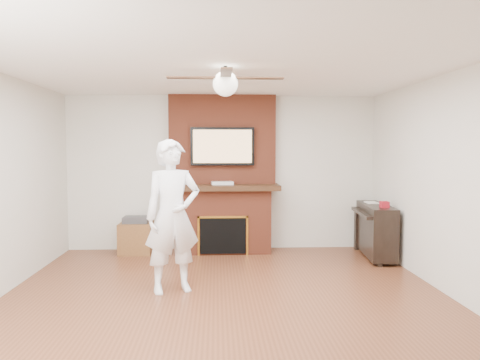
{
  "coord_description": "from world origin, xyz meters",
  "views": [
    {
      "loc": [
        -0.1,
        -4.88,
        1.66
      ],
      "look_at": [
        0.2,
        0.9,
        1.26
      ],
      "focal_mm": 35.0,
      "sensor_mm": 36.0,
      "label": 1
    }
  ],
  "objects_px": {
    "person": "(173,216)",
    "piano": "(376,229)",
    "fireplace": "(223,189)",
    "side_table": "(136,236)"
  },
  "relations": [
    {
      "from": "person",
      "to": "piano",
      "type": "bearing_deg",
      "value": 7.92
    },
    {
      "from": "person",
      "to": "fireplace",
      "type": "bearing_deg",
      "value": 54.0
    },
    {
      "from": "fireplace",
      "to": "person",
      "type": "height_order",
      "value": "fireplace"
    },
    {
      "from": "fireplace",
      "to": "side_table",
      "type": "relative_size",
      "value": 4.32
    },
    {
      "from": "fireplace",
      "to": "piano",
      "type": "height_order",
      "value": "fireplace"
    },
    {
      "from": "fireplace",
      "to": "side_table",
      "type": "height_order",
      "value": "fireplace"
    },
    {
      "from": "fireplace",
      "to": "piano",
      "type": "relative_size",
      "value": 1.99
    },
    {
      "from": "fireplace",
      "to": "person",
      "type": "bearing_deg",
      "value": -106.08
    },
    {
      "from": "fireplace",
      "to": "person",
      "type": "xyz_separation_m",
      "value": [
        -0.6,
        -2.08,
        -0.12
      ]
    },
    {
      "from": "side_table",
      "to": "fireplace",
      "type": "bearing_deg",
      "value": 3.73
    }
  ]
}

